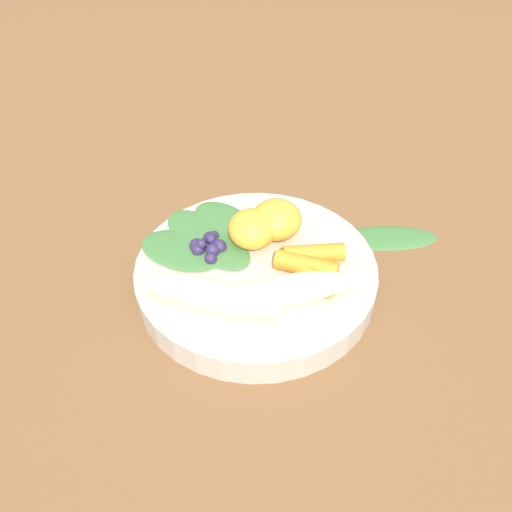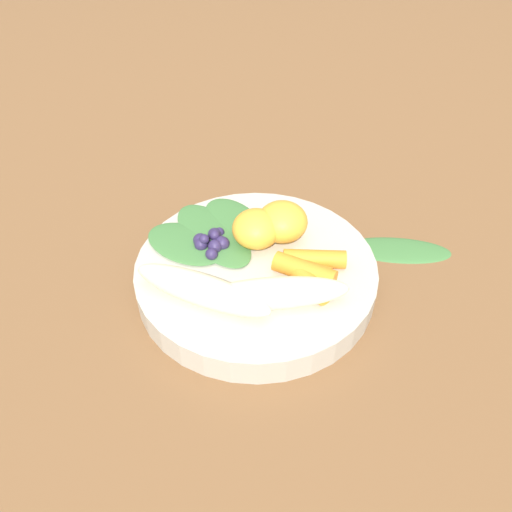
# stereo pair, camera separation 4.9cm
# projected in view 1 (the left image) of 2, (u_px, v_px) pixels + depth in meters

# --- Properties ---
(ground_plane) EXTENTS (2.40, 2.40, 0.00)m
(ground_plane) POSITION_uv_depth(u_px,v_px,m) (256.00, 284.00, 0.52)
(ground_plane) COLOR brown
(bowl) EXTENTS (0.24, 0.24, 0.03)m
(bowl) POSITION_uv_depth(u_px,v_px,m) (256.00, 274.00, 0.51)
(bowl) COLOR #B2AD9E
(bowl) RESTS_ON ground_plane
(banana_peeled_left) EXTENTS (0.11, 0.13, 0.03)m
(banana_peeled_left) POSITION_uv_depth(u_px,v_px,m) (283.00, 291.00, 0.45)
(banana_peeled_left) COLOR beige
(banana_peeled_left) RESTS_ON bowl
(banana_peeled_right) EXTENTS (0.05, 0.14, 0.03)m
(banana_peeled_right) POSITION_uv_depth(u_px,v_px,m) (209.00, 294.00, 0.45)
(banana_peeled_right) COLOR beige
(banana_peeled_right) RESTS_ON bowl
(orange_segment_near) EXTENTS (0.05, 0.05, 0.04)m
(orange_segment_near) POSITION_uv_depth(u_px,v_px,m) (252.00, 229.00, 0.51)
(orange_segment_near) COLOR #F4A833
(orange_segment_near) RESTS_ON bowl
(orange_segment_far) EXTENTS (0.05, 0.05, 0.04)m
(orange_segment_far) POSITION_uv_depth(u_px,v_px,m) (278.00, 220.00, 0.52)
(orange_segment_far) COLOR #F4A833
(orange_segment_far) RESTS_ON bowl
(carrot_front) EXTENTS (0.04, 0.06, 0.02)m
(carrot_front) POSITION_uv_depth(u_px,v_px,m) (308.00, 277.00, 0.47)
(carrot_front) COLOR orange
(carrot_front) RESTS_ON bowl
(carrot_mid_left) EXTENTS (0.03, 0.06, 0.02)m
(carrot_mid_left) POSITION_uv_depth(u_px,v_px,m) (306.00, 266.00, 0.48)
(carrot_mid_left) COLOR orange
(carrot_mid_left) RESTS_ON bowl
(carrot_mid_right) EXTENTS (0.02, 0.05, 0.02)m
(carrot_mid_right) POSITION_uv_depth(u_px,v_px,m) (307.00, 263.00, 0.49)
(carrot_mid_right) COLOR orange
(carrot_mid_right) RESTS_ON bowl
(carrot_rear) EXTENTS (0.05, 0.06, 0.02)m
(carrot_rear) POSITION_uv_depth(u_px,v_px,m) (314.00, 254.00, 0.50)
(carrot_rear) COLOR orange
(carrot_rear) RESTS_ON bowl
(blueberry_pile) EXTENTS (0.04, 0.04, 0.02)m
(blueberry_pile) POSITION_uv_depth(u_px,v_px,m) (210.00, 246.00, 0.51)
(blueberry_pile) COLOR #2D234C
(blueberry_pile) RESTS_ON bowl
(kale_leaf_left) EXTENTS (0.09, 0.11, 0.01)m
(kale_leaf_left) POSITION_uv_depth(u_px,v_px,m) (227.00, 224.00, 0.54)
(kale_leaf_left) COLOR #3D7038
(kale_leaf_left) RESTS_ON bowl
(kale_leaf_right) EXTENTS (0.10, 0.13, 0.01)m
(kale_leaf_right) POSITION_uv_depth(u_px,v_px,m) (207.00, 238.00, 0.52)
(kale_leaf_right) COLOR #3D7038
(kale_leaf_right) RESTS_ON bowl
(kale_leaf_rear) EXTENTS (0.06, 0.09, 0.01)m
(kale_leaf_rear) POSITION_uv_depth(u_px,v_px,m) (182.00, 250.00, 0.51)
(kale_leaf_rear) COLOR #3D7038
(kale_leaf_rear) RESTS_ON bowl
(kale_leaf_stray) EXTENTS (0.09, 0.12, 0.01)m
(kale_leaf_stray) POSITION_uv_depth(u_px,v_px,m) (387.00, 236.00, 0.57)
(kale_leaf_stray) COLOR #3D7038
(kale_leaf_stray) RESTS_ON ground_plane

